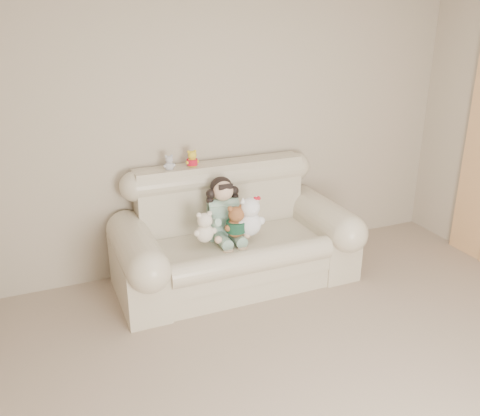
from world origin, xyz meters
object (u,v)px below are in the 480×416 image
sofa (236,229)px  seated_child (223,208)px  brown_teddy (236,218)px  cream_teddy (205,224)px  white_cat (250,212)px

sofa → seated_child: bearing=136.6°
sofa → brown_teddy: 0.20m
seated_child → brown_teddy: 0.20m
seated_child → brown_teddy: size_ratio=1.67×
cream_teddy → sofa: bearing=8.0°
white_cat → seated_child: bearing=138.0°
white_cat → cream_teddy: bearing=-173.2°
sofa → seated_child: (-0.08, 0.08, 0.19)m
brown_teddy → white_cat: bearing=2.2°
sofa → brown_teddy: size_ratio=6.25×
sofa → brown_teddy: (-0.05, -0.12, 0.15)m
seated_child → white_cat: 0.26m
seated_child → cream_teddy: size_ratio=1.79×
brown_teddy → cream_teddy: bearing=-175.8°
sofa → cream_teddy: bearing=-161.7°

